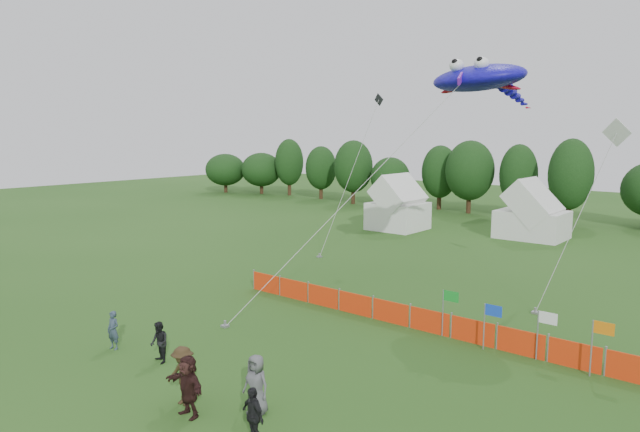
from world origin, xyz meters
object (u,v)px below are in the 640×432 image
Objects in this scene: tent_right at (532,216)px; spectator_e at (256,384)px; spectator_b at (159,343)px; stingray_kite at (482,79)px; barrier_fence at (409,317)px; spectator_d at (253,416)px; spectator_c at (183,376)px; spectator_a at (113,330)px; tent_left at (398,207)px; spectator_f at (188,386)px.

spectator_e is (4.03, -35.33, -0.95)m from tent_right.
spectator_b is 20.41m from stingray_kite.
barrier_fence is 1.03× the size of stingray_kite.
tent_right is 2.82× the size of spectator_e.
spectator_d is 0.89× the size of spectator_e.
spectator_c is 21.05m from stingray_kite.
stingray_kite reaches higher than spectator_d.
barrier_fence is 12.55m from spectator_a.
spectator_c reaches higher than spectator_e.
spectator_c is (3.43, -1.48, 0.17)m from spectator_b.
stingray_kite reaches higher than barrier_fence.
spectator_f is at bearing -68.17° from tent_left.
barrier_fence is at bearing -56.91° from tent_left.
tent_left reaches higher than spectator_a.
tent_left is 36.07m from spectator_f.
spectator_c reaches higher than spectator_a.
barrier_fence is at bearing 73.26° from spectator_c.
spectator_a is 6.13m from spectator_c.
spectator_d is 21.34m from stingray_kite.
spectator_e reaches higher than spectator_d.
spectator_f reaches higher than spectator_a.
tent_right reaches higher than barrier_fence.
spectator_f is at bearing -92.27° from stingray_kite.
spectator_a is 8.27m from spectator_e.
tent_left is 35.45m from spectator_c.
spectator_c is 0.84m from spectator_f.
barrier_fence is at bearing 76.55° from spectator_b.
tent_right is at bearing 85.31° from spectator_c.
tent_right is 2.76× the size of spectator_c.
tent_right is 3.39× the size of spectator_a.
barrier_fence is 11.93× the size of spectator_d.
spectator_c is at bearing 158.44° from spectator_f.
spectator_b reaches higher than barrier_fence.
spectator_d is at bearing 8.05° from spectator_f.
stingray_kite is (7.51, 17.10, 10.60)m from spectator_a.
spectator_f reaches higher than spectator_d.
spectator_a is at bearing -176.86° from spectator_d.
tent_left is at bearing 133.57° from stingray_kite.
spectator_a is at bearing 172.42° from spectator_f.
barrier_fence is 12.59× the size of spectator_b.
spectator_f reaches higher than barrier_fence.
spectator_a is at bearing -113.72° from stingray_kite.
spectator_f is (0.75, -0.37, 0.00)m from spectator_c.
stingray_kite reaches higher than tent_right.
spectator_c is (1.79, -36.40, -0.93)m from tent_right.
stingray_kite reaches higher than spectator_b.
tent_left is 26.48m from barrier_fence.
tent_left is 0.23× the size of barrier_fence.
barrier_fence is 9.89m from spectator_e.
spectator_b is at bearing -92.68° from tent_right.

